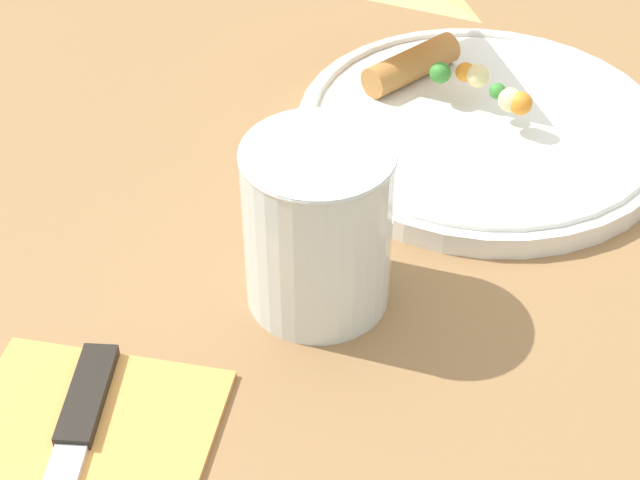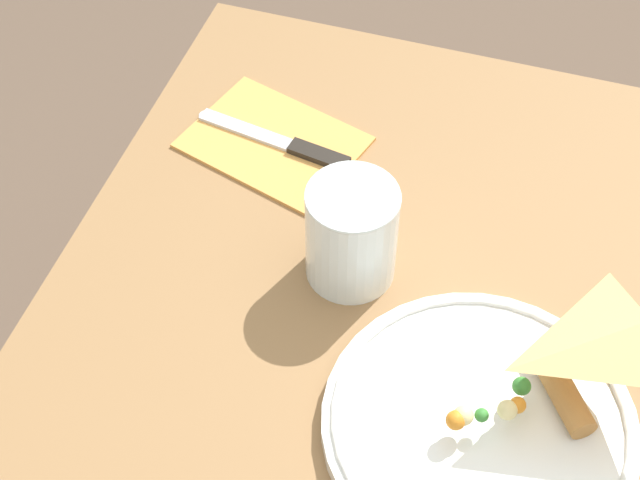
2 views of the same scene
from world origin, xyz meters
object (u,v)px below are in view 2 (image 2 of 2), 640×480
object	(u,v)px
milk_glass	(351,235)
napkin_folded	(273,142)
butter_knife	(280,142)
plate_pizza	(483,421)

from	to	relation	value
milk_glass	napkin_folded	bearing A→B (deg)	-47.53
milk_glass	butter_knife	size ratio (longest dim) A/B	0.59
napkin_folded	butter_knife	world-z (taller)	butter_knife
butter_knife	napkin_folded	bearing A→B (deg)	0.00
milk_glass	napkin_folded	distance (m)	0.20
plate_pizza	butter_knife	size ratio (longest dim) A/B	1.48
milk_glass	plate_pizza	bearing A→B (deg)	139.92
milk_glass	butter_knife	distance (m)	0.19
plate_pizza	butter_knife	xyz separation A→B (m)	(0.28, -0.27, -0.01)
napkin_folded	plate_pizza	bearing A→B (deg)	136.33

